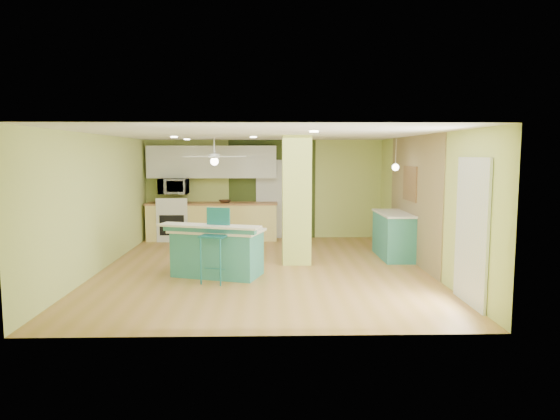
% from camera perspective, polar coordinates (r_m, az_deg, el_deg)
% --- Properties ---
extents(floor, '(6.00, 7.00, 0.01)m').
position_cam_1_polar(floor, '(9.45, -1.92, -6.73)').
color(floor, '#A27738').
rests_on(floor, ground).
extents(ceiling, '(6.00, 7.00, 0.01)m').
position_cam_1_polar(ceiling, '(9.21, -1.98, 8.66)').
color(ceiling, white).
rests_on(ceiling, wall_back).
extents(wall_back, '(6.00, 0.01, 2.50)m').
position_cam_1_polar(wall_back, '(12.74, -1.81, 2.38)').
color(wall_back, '#BCCB6D').
rests_on(wall_back, floor).
extents(wall_front, '(6.00, 0.01, 2.50)m').
position_cam_1_polar(wall_front, '(5.77, -2.28, -2.50)').
color(wall_front, '#BCCB6D').
rests_on(wall_front, floor).
extents(wall_left, '(0.01, 7.00, 2.50)m').
position_cam_1_polar(wall_left, '(9.75, -19.91, 0.77)').
color(wall_left, '#BCCB6D').
rests_on(wall_left, floor).
extents(wall_right, '(0.01, 7.00, 2.50)m').
position_cam_1_polar(wall_right, '(9.69, 16.11, 0.87)').
color(wall_right, '#BCCB6D').
rests_on(wall_right, floor).
extents(wood_panel, '(0.02, 3.40, 2.50)m').
position_cam_1_polar(wood_panel, '(10.26, 15.01, 1.20)').
color(wood_panel, olive).
rests_on(wood_panel, floor).
extents(olive_accent, '(2.20, 0.02, 2.50)m').
position_cam_1_polar(olive_accent, '(12.72, -0.90, 2.38)').
color(olive_accent, '#38461C').
rests_on(olive_accent, floor).
extents(interior_door, '(0.82, 0.05, 2.00)m').
position_cam_1_polar(interior_door, '(12.71, -0.90, 1.25)').
color(interior_door, silver).
rests_on(interior_door, floor).
extents(french_door, '(0.04, 1.08, 2.10)m').
position_cam_1_polar(french_door, '(7.56, 21.03, -2.34)').
color(french_door, silver).
rests_on(french_door, floor).
extents(column, '(0.55, 0.55, 2.50)m').
position_cam_1_polar(column, '(9.76, 1.89, 1.15)').
color(column, '#BCCB5E').
rests_on(column, floor).
extents(kitchen_run, '(3.25, 0.63, 0.94)m').
position_cam_1_polar(kitchen_run, '(12.59, -7.73, -1.28)').
color(kitchen_run, '#EED87C').
rests_on(kitchen_run, floor).
extents(stove, '(0.76, 0.66, 1.08)m').
position_cam_1_polar(stove, '(12.72, -11.99, -1.34)').
color(stove, white).
rests_on(stove, floor).
extents(upper_cabinets, '(3.20, 0.34, 0.80)m').
position_cam_1_polar(upper_cabinets, '(12.60, -7.77, 5.47)').
color(upper_cabinets, silver).
rests_on(upper_cabinets, wall_back).
extents(microwave, '(0.70, 0.48, 0.39)m').
position_cam_1_polar(microwave, '(12.65, -12.08, 2.67)').
color(microwave, silver).
rests_on(microwave, wall_back).
extents(ceiling_fan, '(1.41, 1.41, 0.61)m').
position_cam_1_polar(ceiling_fan, '(11.26, -7.51, 6.02)').
color(ceiling_fan, white).
rests_on(ceiling_fan, ceiling).
extents(pendant_lamp, '(0.14, 0.14, 0.69)m').
position_cam_1_polar(pendant_lamp, '(10.28, 13.07, 4.80)').
color(pendant_lamp, silver).
rests_on(pendant_lamp, ceiling).
extents(wall_decor, '(0.03, 0.90, 0.70)m').
position_cam_1_polar(wall_decor, '(10.42, 14.63, 2.94)').
color(wall_decor, brown).
rests_on(wall_decor, wood_panel).
extents(peninsula, '(1.88, 1.41, 0.95)m').
position_cam_1_polar(peninsula, '(8.89, -7.20, -4.69)').
color(peninsula, teal).
rests_on(peninsula, floor).
extents(bar_stool, '(0.51, 0.51, 1.25)m').
position_cam_1_polar(bar_stool, '(8.42, -7.31, -2.60)').
color(bar_stool, teal).
rests_on(bar_stool, floor).
extents(side_counter, '(0.62, 1.47, 0.94)m').
position_cam_1_polar(side_counter, '(10.63, 12.84, -2.79)').
color(side_counter, teal).
rests_on(side_counter, floor).
extents(fruit_bowl, '(0.39, 0.39, 0.07)m').
position_cam_1_polar(fruit_bowl, '(12.44, -6.31, 0.99)').
color(fruit_bowl, '#3B2418').
rests_on(fruit_bowl, kitchen_run).
extents(canister, '(0.15, 0.15, 0.16)m').
position_cam_1_polar(canister, '(8.90, -6.58, -1.63)').
color(canister, gold).
rests_on(canister, peninsula).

